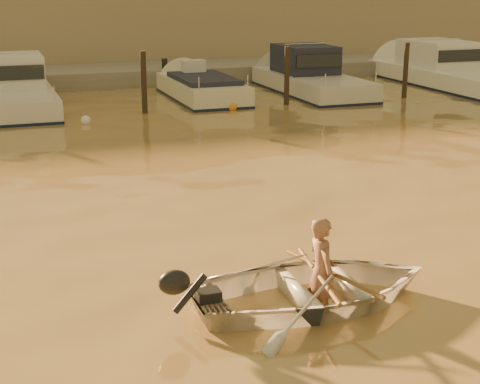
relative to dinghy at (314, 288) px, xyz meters
name	(u,v)px	position (x,y,z in m)	size (l,w,h in m)	color
ground_plane	(346,258)	(1.19, 1.36, -0.23)	(160.00, 160.00, 0.00)	olive
dinghy	(314,288)	(0.00, 0.00, 0.00)	(2.40, 3.35, 0.69)	silver
person	(322,272)	(0.10, 0.00, 0.23)	(0.55, 0.36, 1.51)	#8F5E47
outboard_motor	(207,300)	(-1.50, 0.02, 0.05)	(0.90, 0.40, 0.70)	black
oar_port	(332,273)	(0.25, 0.00, 0.19)	(0.06, 0.06, 2.10)	brown
oar_starboard	(318,275)	(0.05, 0.00, 0.19)	(0.06, 0.06, 2.10)	brown
moored_boat_2	(18,90)	(-2.81, 17.36, 0.40)	(2.19, 7.37, 1.75)	silver
moored_boat_3	(202,93)	(3.59, 17.36, 0.00)	(2.12, 6.11, 0.95)	beige
moored_boat_4	(312,76)	(7.96, 17.36, 0.40)	(2.41, 7.38, 1.75)	beige
moored_boat_5	(449,70)	(14.09, 17.36, 0.40)	(2.77, 9.11, 1.75)	white
piling_2	(144,85)	(0.99, 15.16, 0.67)	(0.18, 0.18, 2.20)	#2D2319
piling_3	(287,79)	(5.99, 15.16, 0.67)	(0.18, 0.18, 2.20)	#2D2319
piling_4	(405,73)	(10.69, 15.16, 0.67)	(0.18, 0.18, 2.20)	#2D2319
fender_c	(86,121)	(-1.09, 13.93, -0.13)	(0.30, 0.30, 0.30)	white
fender_d	(232,107)	(3.87, 14.74, -0.13)	(0.30, 0.30, 0.30)	orange
fender_e	(353,99)	(8.45, 14.92, -0.13)	(0.30, 0.30, 0.30)	white
quay	(110,79)	(1.19, 22.86, -0.08)	(52.00, 4.00, 1.00)	gray
waterfront_building	(88,18)	(1.19, 28.36, 2.17)	(46.00, 7.00, 4.80)	#9E8466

